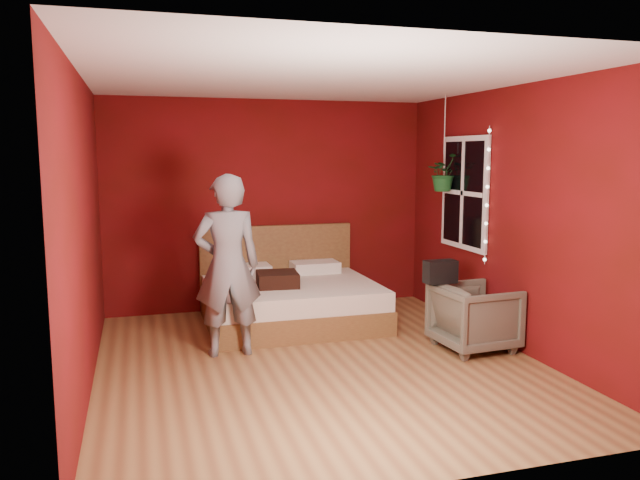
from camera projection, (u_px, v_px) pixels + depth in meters
The scene contains 10 objects.
floor at pixel (319, 363), 5.82m from camera, with size 4.50×4.50×0.00m, color olive.
room_walls at pixel (319, 183), 5.59m from camera, with size 4.04×4.54×2.62m.
window at pixel (464, 193), 7.02m from camera, with size 0.05×0.97×1.27m.
fairy_lights at pixel (487, 196), 6.51m from camera, with size 0.04×0.04×1.45m.
bed at pixel (290, 299), 7.21m from camera, with size 1.91×1.63×1.05m.
person at pixel (227, 266), 5.96m from camera, with size 0.64×0.42×1.75m, color slate.
armchair at pixel (474, 317), 6.19m from camera, with size 0.70×0.72×0.66m, color #5E5B4A.
handbag at pixel (440, 272), 6.22m from camera, with size 0.32×0.16×0.23m, color black.
throw_pillow at pixel (277, 279), 6.92m from camera, with size 0.44×0.44×0.16m, color black.
hanging_plant at pixel (443, 173), 7.24m from camera, with size 0.47×0.44×1.10m.
Camera 1 is at (-1.58, -5.38, 1.94)m, focal length 35.00 mm.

